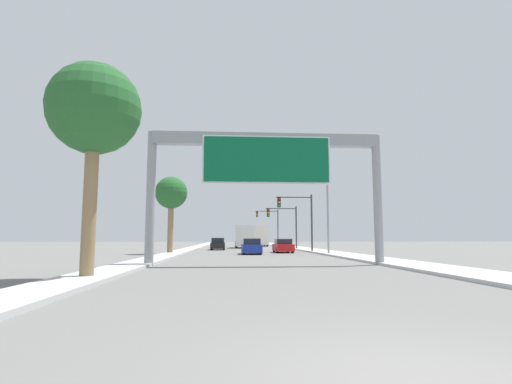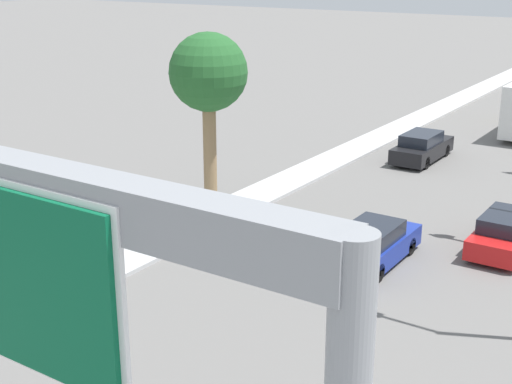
{
  "view_description": "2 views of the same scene",
  "coord_description": "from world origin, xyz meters",
  "px_view_note": "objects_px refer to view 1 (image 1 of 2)",
  "views": [
    {
      "loc": [
        -2.08,
        -4.36,
        1.53
      ],
      "look_at": [
        0.0,
        26.77,
        5.11
      ],
      "focal_mm": 28.0,
      "sensor_mm": 36.0,
      "label": 1
    },
    {
      "loc": [
        9.18,
        12.16,
        9.96
      ],
      "look_at": [
        -1.93,
        28.9,
        3.43
      ],
      "focal_mm": 50.0,
      "sensor_mm": 36.0,
      "label": 2
    }
  ],
  "objects_px": {
    "palm_tree_foreground": "(94,112)",
    "traffic_light_mid_block": "(286,220)",
    "palm_tree_background": "(171,194)",
    "car_near_center": "(283,246)",
    "sign_gantry": "(266,162)",
    "car_mid_left": "(218,244)",
    "truck_box_primary": "(243,237)",
    "truck_box_secondary": "(260,236)",
    "street_lamp_right": "(324,199)",
    "car_far_right": "(251,247)",
    "traffic_light_far_intersection": "(271,222)",
    "traffic_light_near_intersection": "(300,213)"
  },
  "relations": [
    {
      "from": "palm_tree_foreground",
      "to": "traffic_light_mid_block",
      "type": "bearing_deg",
      "value": 71.21
    },
    {
      "from": "palm_tree_background",
      "to": "car_near_center",
      "type": "bearing_deg",
      "value": 14.35
    },
    {
      "from": "palm_tree_background",
      "to": "sign_gantry",
      "type": "bearing_deg",
      "value": -64.81
    },
    {
      "from": "car_mid_left",
      "to": "palm_tree_foreground",
      "type": "bearing_deg",
      "value": -95.95
    },
    {
      "from": "sign_gantry",
      "to": "palm_tree_foreground",
      "type": "xyz_separation_m",
      "value": [
        -7.27,
        -7.09,
        0.52
      ]
    },
    {
      "from": "palm_tree_foreground",
      "to": "palm_tree_background",
      "type": "relative_size",
      "value": 1.11
    },
    {
      "from": "truck_box_primary",
      "to": "truck_box_secondary",
      "type": "height_order",
      "value": "truck_box_secondary"
    },
    {
      "from": "street_lamp_right",
      "to": "car_mid_left",
      "type": "bearing_deg",
      "value": 122.76
    },
    {
      "from": "car_far_right",
      "to": "traffic_light_far_intersection",
      "type": "bearing_deg",
      "value": 81.03
    },
    {
      "from": "truck_box_secondary",
      "to": "traffic_light_far_intersection",
      "type": "height_order",
      "value": "traffic_light_far_intersection"
    },
    {
      "from": "car_near_center",
      "to": "car_far_right",
      "type": "bearing_deg",
      "value": -132.72
    },
    {
      "from": "truck_box_primary",
      "to": "traffic_light_far_intersection",
      "type": "bearing_deg",
      "value": 64.9
    },
    {
      "from": "traffic_light_near_intersection",
      "to": "traffic_light_mid_block",
      "type": "relative_size",
      "value": 1.09
    },
    {
      "from": "sign_gantry",
      "to": "car_far_right",
      "type": "relative_size",
      "value": 3.06
    },
    {
      "from": "sign_gantry",
      "to": "traffic_light_far_intersection",
      "type": "bearing_deg",
      "value": 83.76
    },
    {
      "from": "truck_box_primary",
      "to": "street_lamp_right",
      "type": "xyz_separation_m",
      "value": [
        6.54,
        -25.0,
        3.34
      ]
    },
    {
      "from": "car_near_center",
      "to": "palm_tree_background",
      "type": "distance_m",
      "value": 12.59
    },
    {
      "from": "car_far_right",
      "to": "palm_tree_foreground",
      "type": "distance_m",
      "value": 24.3
    },
    {
      "from": "traffic_light_far_intersection",
      "to": "palm_tree_foreground",
      "type": "relative_size",
      "value": 0.81
    },
    {
      "from": "traffic_light_far_intersection",
      "to": "truck_box_secondary",
      "type": "bearing_deg",
      "value": 173.9
    },
    {
      "from": "truck_box_primary",
      "to": "palm_tree_foreground",
      "type": "bearing_deg",
      "value": -99.07
    },
    {
      "from": "car_near_center",
      "to": "truck_box_primary",
      "type": "bearing_deg",
      "value": 100.32
    },
    {
      "from": "car_mid_left",
      "to": "traffic_light_near_intersection",
      "type": "bearing_deg",
      "value": -44.64
    },
    {
      "from": "palm_tree_foreground",
      "to": "traffic_light_far_intersection",
      "type": "bearing_deg",
      "value": 77.44
    },
    {
      "from": "traffic_light_mid_block",
      "to": "traffic_light_near_intersection",
      "type": "bearing_deg",
      "value": -89.21
    },
    {
      "from": "car_mid_left",
      "to": "truck_box_secondary",
      "type": "height_order",
      "value": "truck_box_secondary"
    },
    {
      "from": "car_far_right",
      "to": "palm_tree_background",
      "type": "height_order",
      "value": "palm_tree_background"
    },
    {
      "from": "sign_gantry",
      "to": "palm_tree_foreground",
      "type": "height_order",
      "value": "palm_tree_foreground"
    },
    {
      "from": "sign_gantry",
      "to": "traffic_light_mid_block",
      "type": "distance_m",
      "value": 30.65
    },
    {
      "from": "traffic_light_near_intersection",
      "to": "truck_box_primary",
      "type": "bearing_deg",
      "value": 106.79
    },
    {
      "from": "car_near_center",
      "to": "truck_box_secondary",
      "type": "xyz_separation_m",
      "value": [
        0.0,
        31.12,
        1.14
      ]
    },
    {
      "from": "traffic_light_mid_block",
      "to": "street_lamp_right",
      "type": "xyz_separation_m",
      "value": [
        1.15,
        -16.69,
        1.18
      ]
    },
    {
      "from": "sign_gantry",
      "to": "traffic_light_far_intersection",
      "type": "distance_m",
      "value": 50.42
    },
    {
      "from": "truck_box_secondary",
      "to": "street_lamp_right",
      "type": "xyz_separation_m",
      "value": [
        3.04,
        -36.9,
        3.21
      ]
    },
    {
      "from": "car_far_right",
      "to": "street_lamp_right",
      "type": "bearing_deg",
      "value": -16.9
    },
    {
      "from": "traffic_light_mid_block",
      "to": "palm_tree_background",
      "type": "relative_size",
      "value": 0.77
    },
    {
      "from": "traffic_light_near_intersection",
      "to": "sign_gantry",
      "type": "bearing_deg",
      "value": -105.36
    },
    {
      "from": "palm_tree_background",
      "to": "street_lamp_right",
      "type": "distance_m",
      "value": 14.53
    },
    {
      "from": "truck_box_secondary",
      "to": "palm_tree_background",
      "type": "xyz_separation_m",
      "value": [
        -11.18,
        -33.98,
        3.88
      ]
    },
    {
      "from": "street_lamp_right",
      "to": "car_far_right",
      "type": "bearing_deg",
      "value": 163.1
    },
    {
      "from": "sign_gantry",
      "to": "car_near_center",
      "type": "distance_m",
      "value": 20.17
    },
    {
      "from": "traffic_light_near_intersection",
      "to": "street_lamp_right",
      "type": "xyz_separation_m",
      "value": [
        1.01,
        -6.69,
        0.89
      ]
    },
    {
      "from": "car_near_center",
      "to": "traffic_light_far_intersection",
      "type": "xyz_separation_m",
      "value": [
        1.98,
        30.91,
        3.78
      ]
    },
    {
      "from": "traffic_light_far_intersection",
      "to": "palm_tree_foreground",
      "type": "xyz_separation_m",
      "value": [
        -12.74,
        -57.19,
        1.88
      ]
    },
    {
      "from": "car_mid_left",
      "to": "traffic_light_far_intersection",
      "type": "height_order",
      "value": "traffic_light_far_intersection"
    },
    {
      "from": "car_far_right",
      "to": "car_mid_left",
      "type": "relative_size",
      "value": 0.92
    },
    {
      "from": "truck_box_secondary",
      "to": "palm_tree_foreground",
      "type": "distance_m",
      "value": 58.58
    },
    {
      "from": "car_mid_left",
      "to": "traffic_light_mid_block",
      "type": "bearing_deg",
      "value": 6.97
    },
    {
      "from": "car_near_center",
      "to": "traffic_light_far_intersection",
      "type": "distance_m",
      "value": 31.21
    },
    {
      "from": "truck_box_secondary",
      "to": "traffic_light_far_intersection",
      "type": "xyz_separation_m",
      "value": [
        1.98,
        -0.21,
        2.64
      ]
    }
  ]
}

